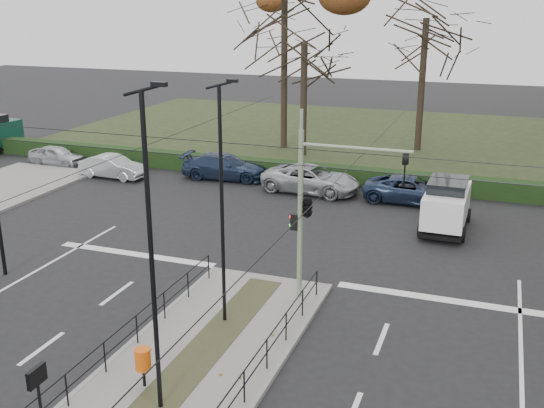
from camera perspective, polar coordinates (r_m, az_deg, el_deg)
The scene contains 19 objects.
ground at distance 19.68m, azimuth -5.21°, elevation -12.35°, with size 140.00×140.00×0.00m, color black.
median_island at distance 17.76m, azimuth -8.74°, elevation -15.87°, with size 4.40×15.00×0.14m, color slate.
park at distance 50.19m, azimuth 4.00°, elevation 6.36°, with size 38.00×26.00×0.10m, color black.
hedge at distance 37.69m, azimuth -1.63°, elevation 3.31°, with size 38.00×1.00×1.00m, color black.
median_railing at distance 17.21m, azimuth -9.04°, elevation -13.51°, with size 4.14×13.24×0.92m.
catenary at distance 19.61m, azimuth -3.50°, elevation -1.43°, with size 20.00×34.00×6.00m.
traffic_light at distance 20.88m, azimuth 3.44°, elevation 0.03°, with size 3.94×2.26×5.79m.
litter_bin at distance 17.39m, azimuth -11.50°, elevation -13.52°, with size 0.43×0.43×1.09m.
info_panel at distance 15.34m, azimuth -20.26°, elevation -15.05°, with size 0.12×0.55×2.13m.
streetlamp_median_near at distance 14.99m, azimuth -10.71°, elevation -4.49°, with size 0.67×0.14×8.08m.
streetlamp_median_far at distance 19.15m, azimuth -4.47°, elevation -0.05°, with size 0.64×0.13×7.62m.
parked_car_first at distance 42.30m, azimuth -18.74°, elevation 4.13°, with size 1.47×3.66×1.25m, color #A3A7AB.
parked_car_second at distance 38.30m, azimuth -14.08°, elevation 3.26°, with size 1.40×4.01×1.32m, color #A3A7AB.
parked_car_third at distance 37.01m, azimuth -4.21°, elevation 3.37°, with size 2.05×5.04×1.46m, color #1D2A44.
parked_car_fourth at distance 34.32m, azimuth 3.52°, elevation 2.25°, with size 2.44×5.29×1.47m, color #A3A7AB.
white_van at distance 29.51m, azimuth 15.39°, elevation 0.03°, with size 2.05×4.32×2.32m.
bare_tree_center at distance 44.23m, azimuth 13.62°, elevation 15.08°, with size 7.03×7.03×11.63m.
bare_tree_near at distance 41.72m, azimuth 2.92°, elevation 13.61°, with size 7.27×7.27×9.76m.
parked_car_fifth at distance 33.25m, azimuth 12.37°, elevation 1.24°, with size 2.22×4.81×1.34m, color #1D2A44.
Camera 1 is at (7.41, -15.37, 9.81)m, focal length 42.00 mm.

